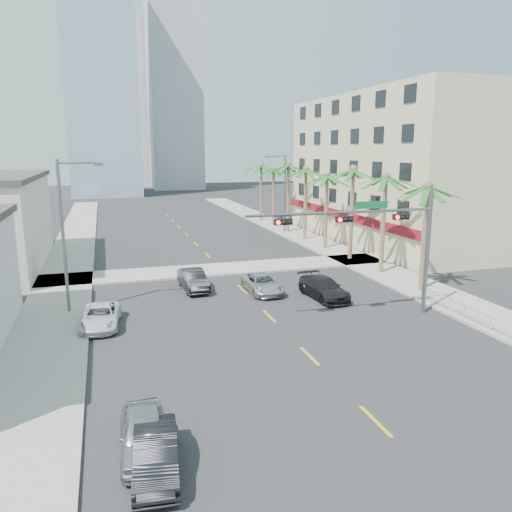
% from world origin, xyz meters
% --- Properties ---
extents(ground, '(260.00, 260.00, 0.00)m').
position_xyz_m(ground, '(0.00, 0.00, 0.00)').
color(ground, '#262628').
rests_on(ground, ground).
extents(sidewalk_right, '(4.00, 120.00, 0.15)m').
position_xyz_m(sidewalk_right, '(12.00, 20.00, 0.07)').
color(sidewalk_right, gray).
rests_on(sidewalk_right, ground).
extents(sidewalk_left, '(4.00, 120.00, 0.15)m').
position_xyz_m(sidewalk_left, '(-12.00, 20.00, 0.07)').
color(sidewalk_left, gray).
rests_on(sidewalk_left, ground).
extents(sidewalk_cross, '(80.00, 4.00, 0.15)m').
position_xyz_m(sidewalk_cross, '(0.00, 22.00, 0.07)').
color(sidewalk_cross, gray).
rests_on(sidewalk_cross, ground).
extents(building_right, '(15.25, 28.00, 15.00)m').
position_xyz_m(building_right, '(21.99, 30.00, 7.50)').
color(building_right, beige).
rests_on(building_right, ground).
extents(tower_far_left, '(14.00, 14.00, 48.00)m').
position_xyz_m(tower_far_left, '(-8.00, 95.00, 24.00)').
color(tower_far_left, '#99B2C6').
rests_on(tower_far_left, ground).
extents(tower_far_right, '(12.00, 12.00, 60.00)m').
position_xyz_m(tower_far_right, '(9.00, 110.00, 30.00)').
color(tower_far_right, '#ADADB2').
rests_on(tower_far_right, ground).
extents(tower_far_center, '(16.00, 16.00, 42.00)m').
position_xyz_m(tower_far_center, '(-3.00, 125.00, 21.00)').
color(tower_far_center, '#ADADB2').
rests_on(tower_far_center, ground).
extents(traffic_signal_mast, '(11.12, 0.54, 7.20)m').
position_xyz_m(traffic_signal_mast, '(5.78, 7.95, 5.06)').
color(traffic_signal_mast, slate).
rests_on(traffic_signal_mast, ground).
extents(palm_tree_0, '(4.80, 4.80, 7.80)m').
position_xyz_m(palm_tree_0, '(11.60, 12.00, 7.08)').
color(palm_tree_0, brown).
rests_on(palm_tree_0, ground).
extents(palm_tree_1, '(4.80, 4.80, 8.16)m').
position_xyz_m(palm_tree_1, '(11.60, 17.20, 7.43)').
color(palm_tree_1, brown).
rests_on(palm_tree_1, ground).
extents(palm_tree_2, '(4.80, 4.80, 8.52)m').
position_xyz_m(palm_tree_2, '(11.60, 22.40, 7.78)').
color(palm_tree_2, brown).
rests_on(palm_tree_2, ground).
extents(palm_tree_3, '(4.80, 4.80, 7.80)m').
position_xyz_m(palm_tree_3, '(11.60, 27.60, 7.08)').
color(palm_tree_3, brown).
rests_on(palm_tree_3, ground).
extents(palm_tree_4, '(4.80, 4.80, 8.16)m').
position_xyz_m(palm_tree_4, '(11.60, 32.80, 7.43)').
color(palm_tree_4, brown).
rests_on(palm_tree_4, ground).
extents(palm_tree_5, '(4.80, 4.80, 8.52)m').
position_xyz_m(palm_tree_5, '(11.60, 38.00, 7.78)').
color(palm_tree_5, brown).
rests_on(palm_tree_5, ground).
extents(palm_tree_6, '(4.80, 4.80, 7.80)m').
position_xyz_m(palm_tree_6, '(11.60, 43.20, 7.08)').
color(palm_tree_6, brown).
rests_on(palm_tree_6, ground).
extents(palm_tree_7, '(4.80, 4.80, 8.16)m').
position_xyz_m(palm_tree_7, '(11.60, 48.40, 7.43)').
color(palm_tree_7, brown).
rests_on(palm_tree_7, ground).
extents(streetlight_left, '(2.55, 0.25, 9.00)m').
position_xyz_m(streetlight_left, '(-11.00, 14.00, 5.06)').
color(streetlight_left, slate).
rests_on(streetlight_left, ground).
extents(streetlight_right, '(2.55, 0.25, 9.00)m').
position_xyz_m(streetlight_right, '(11.00, 38.00, 5.06)').
color(streetlight_right, slate).
rests_on(streetlight_right, ground).
extents(guardrail, '(0.08, 8.08, 1.00)m').
position_xyz_m(guardrail, '(10.30, 6.00, 0.67)').
color(guardrail, silver).
rests_on(guardrail, ground).
extents(car_parked_near, '(1.68, 3.86, 1.30)m').
position_xyz_m(car_parked_near, '(-8.06, -1.49, 0.65)').
color(car_parked_near, '#ACADB1').
rests_on(car_parked_near, ground).
extents(car_parked_mid, '(1.65, 3.82, 1.22)m').
position_xyz_m(car_parked_mid, '(-7.80, -2.67, 0.61)').
color(car_parked_mid, black).
rests_on(car_parked_mid, ground).
extents(car_parked_far, '(2.42, 4.48, 1.19)m').
position_xyz_m(car_parked_far, '(-9.40, 11.02, 0.60)').
color(car_parked_far, silver).
rests_on(car_parked_far, ground).
extents(car_lane_left, '(1.69, 4.35, 1.41)m').
position_xyz_m(car_lane_left, '(-3.26, 16.91, 0.71)').
color(car_lane_left, black).
rests_on(car_lane_left, ground).
extents(car_lane_center, '(2.06, 4.44, 1.23)m').
position_xyz_m(car_lane_center, '(1.13, 14.88, 0.62)').
color(car_lane_center, '#BBBCC1').
rests_on(car_lane_center, ground).
extents(car_lane_right, '(2.29, 4.82, 1.36)m').
position_xyz_m(car_lane_right, '(4.55, 12.46, 0.68)').
color(car_lane_right, black).
rests_on(car_lane_right, ground).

